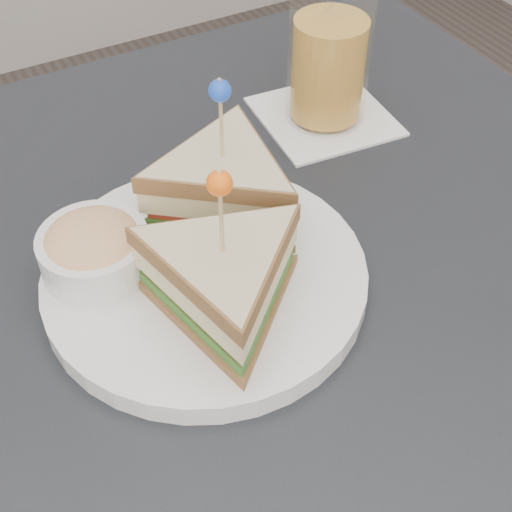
# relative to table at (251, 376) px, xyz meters

# --- Properties ---
(table) EXTENTS (0.80, 0.80, 0.75)m
(table) POSITION_rel_table_xyz_m (0.00, 0.00, 0.00)
(table) COLOR black
(table) RESTS_ON ground
(plate_meal) EXTENTS (0.29, 0.29, 0.14)m
(plate_meal) POSITION_rel_table_xyz_m (-0.01, 0.05, 0.12)
(plate_meal) COLOR white
(plate_meal) RESTS_ON table
(drink_set) EXTENTS (0.13, 0.13, 0.15)m
(drink_set) POSITION_rel_table_xyz_m (0.18, 0.19, 0.14)
(drink_set) COLOR white
(drink_set) RESTS_ON table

